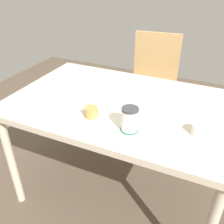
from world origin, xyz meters
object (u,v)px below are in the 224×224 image
Objects in this scene: pastry at (91,112)px; sugar_bowl at (199,130)px; coffee_mug at (130,119)px; pastry_plate at (91,117)px; dining_table at (121,112)px; wooden_chair at (152,84)px.

sugar_bowl is (0.51, 0.09, -0.02)m from pastry.
coffee_mug is (0.21, -0.02, 0.02)m from pastry.
sugar_bowl is at bearing 10.06° from pastry_plate.
sugar_bowl is at bearing -17.60° from dining_table.
sugar_bowl is (0.47, -0.92, 0.24)m from wooden_chair.
pastry_plate is 0.22m from coffee_mug.
pastry is 0.52m from sugar_bowl.
dining_table is 0.32m from coffee_mug.
pastry is at bearing 81.26° from wooden_chair.
pastry_plate reaches higher than dining_table.
sugar_bowl is at bearing 19.78° from coffee_mug.
wooden_chair is 1.08m from coffee_mug.
pastry_plate is 0.03m from pastry.
coffee_mug is (0.15, -0.25, 0.14)m from dining_table.
pastry_plate is at bearing 81.26° from wooden_chair.
pastry_plate is 0.52m from sugar_bowl.
wooden_chair is at bearing 87.78° from pastry_plate.
coffee_mug is at bearing 93.19° from wooden_chair.
pastry_plate is at bearing 175.61° from coffee_mug.
coffee_mug is (0.21, -0.02, 0.06)m from pastry_plate.
dining_table is 18.21× the size of sugar_bowl.
dining_table is at bearing 73.39° from pastry_plate.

